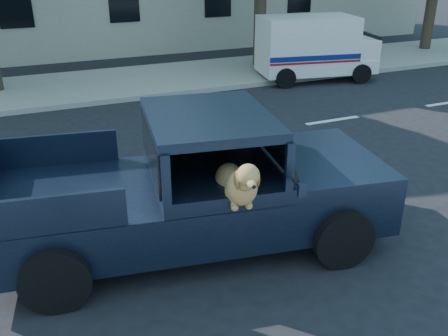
# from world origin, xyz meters

# --- Properties ---
(ground) EXTENTS (120.00, 120.00, 0.00)m
(ground) POSITION_xyz_m (0.00, 0.00, 0.00)
(ground) COLOR black
(ground) RESTS_ON ground
(far_sidewalk) EXTENTS (60.00, 4.00, 0.15)m
(far_sidewalk) POSITION_xyz_m (0.00, 9.20, 0.07)
(far_sidewalk) COLOR gray
(far_sidewalk) RESTS_ON ground
(lane_stripes) EXTENTS (21.60, 0.14, 0.01)m
(lane_stripes) POSITION_xyz_m (2.00, 3.40, 0.01)
(lane_stripes) COLOR silver
(lane_stripes) RESTS_ON ground
(pickup_truck) EXTENTS (5.97, 3.35, 2.04)m
(pickup_truck) POSITION_xyz_m (-1.45, -0.63, 0.69)
(pickup_truck) COLOR black
(pickup_truck) RESTS_ON ground
(mail_truck) EXTENTS (4.06, 2.51, 2.09)m
(mail_truck) POSITION_xyz_m (5.90, 7.38, 0.91)
(mail_truck) COLOR silver
(mail_truck) RESTS_ON ground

